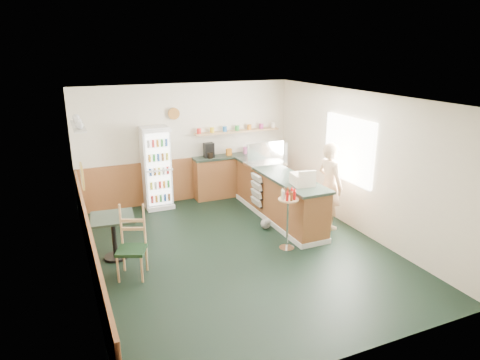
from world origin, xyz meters
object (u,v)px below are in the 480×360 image
display_case (265,154)px  cafe_chair (130,239)px  cash_register (302,179)px  cafe_table (113,229)px  shopkeeper (330,186)px  condiment_stand (288,209)px  drinks_fridge (157,168)px

display_case → cafe_chair: (-3.23, -1.73, -0.66)m
cash_register → cafe_table: (-3.40, 0.44, -0.58)m
display_case → cafe_chair: display_case is taller
shopkeeper → display_case: bearing=20.5°
shopkeeper → cafe_table: size_ratio=2.27×
cash_register → condiment_stand: bearing=-134.1°
drinks_fridge → cafe_chair: (-1.09, -2.79, -0.31)m
drinks_fridge → cafe_table: bearing=-120.4°
cafe_table → cafe_chair: 0.67m
condiment_stand → cafe_chair: 2.72m
cafe_table → cash_register: bearing=-7.3°
shopkeeper → cafe_table: bearing=79.6°
shopkeeper → cafe_chair: (-3.93, -0.31, -0.27)m
cash_register → display_case: bearing=97.3°
cafe_chair → shopkeeper: bearing=27.4°
cafe_table → drinks_fridge: bearing=59.6°
display_case → cafe_table: 3.64m
shopkeeper → cafe_chair: size_ratio=1.51×
shopkeeper → cafe_table: (-4.10, 0.34, -0.33)m
condiment_stand → cafe_table: 3.00m
cash_register → cafe_chair: bearing=-168.9°
cafe_table → display_case: bearing=17.6°
cafe_chair → display_case: bearing=51.0°
cash_register → condiment_stand: 0.77m
drinks_fridge → cafe_table: 2.50m
cash_register → condiment_stand: (-0.53, -0.42, -0.36)m
cash_register → shopkeeper: 0.75m
cash_register → drinks_fridge: bearing=137.1°
display_case → condiment_stand: 2.07m
drinks_fridge → cash_register: (2.15, -2.57, 0.21)m
cash_register → shopkeeper: bearing=15.6°
cafe_table → cafe_chair: cafe_chair is taller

